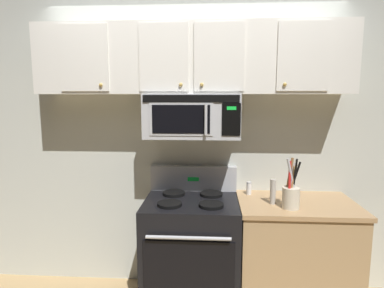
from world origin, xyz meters
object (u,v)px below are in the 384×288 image
at_px(stove_range, 192,250).
at_px(utensil_crock_cream, 291,194).
at_px(salt_shaker, 249,188).
at_px(pepper_mill, 273,192).
at_px(over_range_microwave, 192,116).

xyz_separation_m(stove_range, utensil_crock_cream, (0.75, -0.14, 0.54)).
bearing_deg(stove_range, salt_shaker, 21.08).
height_order(salt_shaker, pepper_mill, pepper_mill).
height_order(over_range_microwave, salt_shaker, over_range_microwave).
xyz_separation_m(over_range_microwave, pepper_mill, (0.64, -0.17, -0.58)).
relative_size(salt_shaker, pepper_mill, 0.56).
distance_m(utensil_crock_cream, pepper_mill, 0.15).
height_order(over_range_microwave, utensil_crock_cream, over_range_microwave).
height_order(utensil_crock_cream, salt_shaker, utensil_crock_cream).
bearing_deg(salt_shaker, over_range_microwave, -171.86).
bearing_deg(utensil_crock_cream, stove_range, 169.27).
bearing_deg(pepper_mill, over_range_microwave, 165.10).
relative_size(utensil_crock_cream, salt_shaker, 3.51).
height_order(stove_range, over_range_microwave, over_range_microwave).
relative_size(over_range_microwave, salt_shaker, 6.92).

